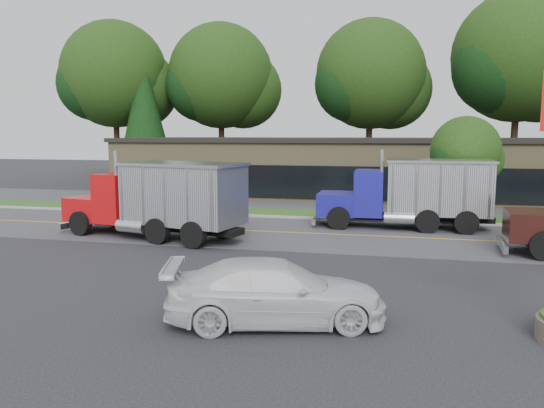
{
  "coord_description": "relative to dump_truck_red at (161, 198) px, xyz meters",
  "views": [
    {
      "loc": [
        6.34,
        -14.99,
        4.6
      ],
      "look_at": [
        1.58,
        5.58,
        1.8
      ],
      "focal_mm": 35.0,
      "sensor_mm": 36.0,
      "label": 1
    }
  ],
  "objects": [
    {
      "name": "far_parking",
      "position": [
        3.63,
        13.56,
        -1.81
      ],
      "size": [
        60.0,
        7.0,
        0.02
      ],
      "primitive_type": "cube",
      "color": "#535358",
      "rests_on": "ground"
    },
    {
      "name": "center_line",
      "position": [
        3.63,
        2.56,
        -1.81
      ],
      "size": [
        60.0,
        0.12,
        0.01
      ],
      "primitive_type": "cube",
      "color": "gold",
      "rests_on": "ground"
    },
    {
      "name": "tree_verge",
      "position": [
        13.69,
        8.6,
        1.72
      ],
      "size": [
        3.89,
        3.67,
        5.56
      ],
      "color": "#382619",
      "rests_on": "ground"
    },
    {
      "name": "tree_far_c",
      "position": [
        7.79,
        27.68,
        7.58
      ],
      "size": [
        10.32,
        9.71,
        14.71
      ],
      "color": "#382619",
      "rests_on": "ground"
    },
    {
      "name": "grass_verge",
      "position": [
        3.63,
        8.56,
        -1.81
      ],
      "size": [
        60.0,
        3.4,
        0.03
      ],
      "primitive_type": "cube",
      "color": "#385F20",
      "rests_on": "ground"
    },
    {
      "name": "tree_far_b",
      "position": [
        -6.21,
        27.68,
        7.77
      ],
      "size": [
        10.52,
        9.9,
        15.01
      ],
      "color": "#382619",
      "rests_on": "ground"
    },
    {
      "name": "strip_mall",
      "position": [
        5.63,
        19.56,
        0.19
      ],
      "size": [
        32.0,
        12.0,
        4.0
      ],
      "primitive_type": "cube",
      "color": "#8D7E56",
      "rests_on": "ground"
    },
    {
      "name": "evergreen_left",
      "position": [
        -12.37,
        23.56,
        4.69
      ],
      "size": [
        5.2,
        5.2,
        11.82
      ],
      "color": "#382619",
      "rests_on": "ground"
    },
    {
      "name": "road",
      "position": [
        3.63,
        2.56,
        -1.81
      ],
      "size": [
        60.0,
        8.0,
        0.02
      ],
      "primitive_type": "cube",
      "color": "#535358",
      "rests_on": "ground"
    },
    {
      "name": "tree_far_a",
      "position": [
        -16.21,
        25.68,
        7.94
      ],
      "size": [
        10.71,
        10.08,
        15.27
      ],
      "color": "#382619",
      "rests_on": "ground"
    },
    {
      "name": "rally_car",
      "position": [
        7.23,
        -9.22,
        -1.03
      ],
      "size": [
        5.72,
        3.48,
        1.55
      ],
      "primitive_type": "imported",
      "rotation": [
        0.0,
        0.0,
        1.83
      ],
      "color": "silver",
      "rests_on": "ground"
    },
    {
      "name": "ground",
      "position": [
        3.63,
        -6.44,
        -1.81
      ],
      "size": [
        140.0,
        140.0,
        0.0
      ],
      "primitive_type": "plane",
      "color": "#37373D",
      "rests_on": "ground"
    },
    {
      "name": "dump_truck_blue",
      "position": [
        10.9,
        5.06,
        -0.0
      ],
      "size": [
        8.36,
        2.72,
        3.36
      ],
      "rotation": [
        0.0,
        0.0,
        3.15
      ],
      "color": "black",
      "rests_on": "ground"
    },
    {
      "name": "dump_truck_red",
      "position": [
        0.0,
        0.0,
        0.0
      ],
      "size": [
        8.98,
        4.4,
        3.36
      ],
      "rotation": [
        0.0,
        0.0,
        2.91
      ],
      "color": "black",
      "rests_on": "ground"
    },
    {
      "name": "curb",
      "position": [
        3.63,
        6.76,
        -1.81
      ],
      "size": [
        60.0,
        0.3,
        0.12
      ],
      "primitive_type": "cube",
      "color": "#9E9E99",
      "rests_on": "ground"
    },
    {
      "name": "tree_far_d",
      "position": [
        19.8,
        26.69,
        8.58
      ],
      "size": [
        11.41,
        10.74,
        16.28
      ],
      "color": "#382619",
      "rests_on": "ground"
    }
  ]
}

